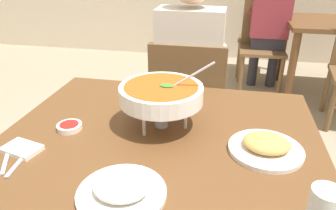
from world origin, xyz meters
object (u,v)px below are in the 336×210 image
Objects in this scene: diner_main at (190,65)px; patron_bg_left at (270,18)px; curry_bowl at (161,94)px; chair_bg_left at (262,41)px; chair_diner_main at (188,104)px; rice_plate at (121,190)px; sauce_dish at (69,126)px; appetizer_plate at (266,146)px; dining_table_main at (160,162)px; chair_bg_right at (268,32)px.

patron_bg_left is (0.58, 1.58, 0.00)m from diner_main.
chair_bg_left is at bearing 77.00° from curry_bowl.
chair_diner_main is 0.69× the size of patron_bg_left.
rice_plate is 0.42m from sauce_dish.
appetizer_plate is 0.69m from sauce_dish.
curry_bowl reaches higher than sauce_dish.
diner_main is 0.73m from curry_bowl.
dining_table_main is 12.42× the size of sauce_dish.
dining_table_main is 1.24× the size of chair_diner_main.
chair_bg_right is (0.65, 3.13, -0.26)m from rice_plate.
chair_diner_main is 3.75× the size of rice_plate.
patron_bg_left is at bearing 75.76° from curry_bowl.
chair_diner_main is 3.75× the size of appetizer_plate.
curry_bowl is at bearing -102.92° from chair_bg_right.
chair_bg_left is 0.69× the size of patron_bg_left.
patron_bg_left is at bearing 76.38° from dining_table_main.
diner_main reaches higher than chair_bg_right.
chair_bg_right reaches higher than sauce_dish.
sauce_dish is 0.10× the size of chair_bg_right.
diner_main is at bearing -110.00° from patron_bg_left.
curry_bowl is at bearing 165.15° from appetizer_plate.
curry_bowl is at bearing 15.84° from sauce_dish.
diner_main is (0.00, 0.79, 0.11)m from dining_table_main.
chair_bg_right is (0.26, 2.84, -0.26)m from appetizer_plate.
curry_bowl reaches higher than chair_diner_main.
rice_plate is (-0.03, -0.32, 0.13)m from dining_table_main.
patron_bg_left is (-0.05, -0.44, 0.24)m from chair_bg_right.
sauce_dish is at bearing 135.62° from rice_plate.
curry_bowl is 2.38m from patron_bg_left.
chair_diner_main reaches higher than sauce_dish.
sauce_dish is at bearing -109.59° from chair_bg_left.
rice_plate is at bearing -102.70° from patron_bg_left.
rice_plate is 0.49m from appetizer_plate.
sauce_dish is at bearing -110.78° from patron_bg_left.
dining_table_main is at bearing 84.38° from rice_plate.
chair_bg_left is (0.54, 2.33, -0.37)m from curry_bowl.
chair_diner_main is 0.69× the size of diner_main.
chair_bg_left reaches higher than rice_plate.
chair_diner_main and chair_bg_left have the same top height.
sauce_dish is at bearing -108.58° from chair_bg_right.
patron_bg_left reaches higher than chair_bg_left.
appetizer_plate is at bearing -14.85° from curry_bowl.
curry_bowl is 0.40m from rice_plate.
chair_bg_left is at bearing 70.41° from sauce_dish.
chair_bg_left is 1.00× the size of chair_bg_right.
dining_table_main is at bearing -103.62° from patron_bg_left.
diner_main is (0.00, 0.03, 0.24)m from chair_diner_main.
dining_table_main is 0.38m from appetizer_plate.
curry_bowl is 2.84m from chair_bg_right.
diner_main is 1.00× the size of patron_bg_left.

